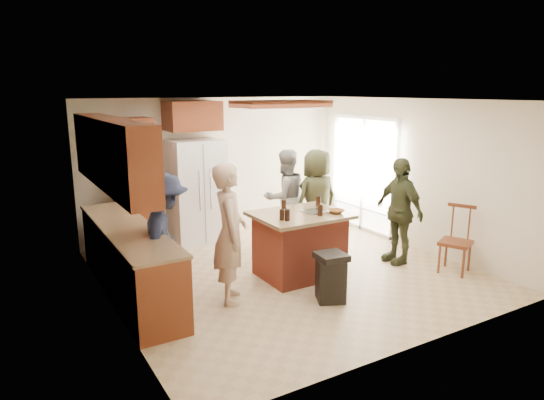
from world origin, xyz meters
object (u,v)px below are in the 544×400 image
trash_bin (331,277)px  refrigerator (197,191)px  person_front_left (230,233)px  person_behind_left (285,197)px  person_side_right (399,211)px  kitchen_island (300,244)px  spindle_chair (456,242)px  person_behind_right (317,199)px  person_counter (165,238)px

trash_bin → refrigerator: bearing=98.7°
person_front_left → person_behind_left: (1.83, 1.63, -0.06)m
person_side_right → kitchen_island: person_side_right is taller
kitchen_island → trash_bin: 0.94m
kitchen_island → person_side_right: bearing=-9.8°
person_behind_left → spindle_chair: person_behind_left is taller
person_front_left → person_behind_right: person_front_left is taller
person_behind_left → kitchen_island: 1.54m
spindle_chair → person_side_right: bearing=119.2°
person_side_right → trash_bin: 1.94m
trash_bin → person_side_right: bearing=19.7°
person_behind_left → person_side_right: person_behind_left is taller
refrigerator → person_behind_right: bearing=-40.8°
person_front_left → refrigerator: bearing=9.2°
kitchen_island → refrigerator: bearing=105.0°
spindle_chair → person_counter: bearing=163.4°
kitchen_island → trash_bin: bearing=-98.1°
kitchen_island → spindle_chair: 2.31m
person_behind_left → person_side_right: size_ratio=1.01×
spindle_chair → trash_bin: bearing=176.7°
person_front_left → trash_bin: (1.09, -0.65, -0.57)m
person_behind_right → spindle_chair: (1.09, -1.99, -0.39)m
person_front_left → person_behind_right: (2.20, 1.21, -0.05)m
person_behind_right → person_front_left: bearing=24.9°
person_front_left → kitchen_island: person_front_left is taller
person_front_left → trash_bin: person_front_left is taller
trash_bin → spindle_chair: 2.20m
person_behind_left → person_side_right: (1.03, -1.65, -0.01)m
person_behind_right → person_counter: (-2.90, -0.80, -0.01)m
person_front_left → person_behind_right: bearing=-38.8°
person_side_right → kitchen_island: bearing=-96.2°
person_behind_right → kitchen_island: bearing=40.3°
person_behind_right → person_counter: bearing=11.4°
person_side_right → person_front_left: bearing=-86.8°
person_counter → trash_bin: 2.15m
refrigerator → person_side_right: bearing=-49.1°
person_behind_left → person_front_left: bearing=40.9°
refrigerator → person_counter: bearing=-120.8°
person_front_left → kitchen_island: 1.32m
kitchen_island → spindle_chair: spindle_chair is taller
refrigerator → spindle_chair: size_ratio=1.81×
person_side_right → person_counter: bearing=-93.4°
person_counter → spindle_chair: bearing=-84.7°
person_front_left → kitchen_island: (1.22, 0.26, -0.41)m
trash_bin → spindle_chair: size_ratio=0.63×
person_behind_right → spindle_chair: bearing=114.7°
person_counter → spindle_chair: 4.18m
person_front_left → person_counter: person_front_left is taller
person_front_left → person_side_right: size_ratio=1.08×
person_behind_right → person_side_right: bearing=114.5°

